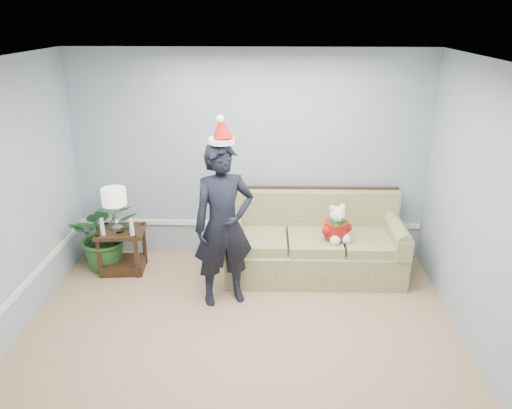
{
  "coord_description": "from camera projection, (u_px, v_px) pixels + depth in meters",
  "views": [
    {
      "loc": [
        0.34,
        -3.59,
        3.09
      ],
      "look_at": [
        0.12,
        1.55,
        1.09
      ],
      "focal_mm": 35.0,
      "sensor_mm": 36.0,
      "label": 1
    }
  ],
  "objects": [
    {
      "name": "wainscot_trim",
      "position": [
        136.0,
        269.0,
        5.45
      ],
      "size": [
        4.49,
        4.99,
        0.06
      ],
      "color": "white",
      "rests_on": "room_shell"
    },
    {
      "name": "houseplant",
      "position": [
        106.0,
        234.0,
        6.3
      ],
      "size": [
        1.01,
        0.94,
        0.91
      ],
      "primitive_type": "imported",
      "rotation": [
        0.0,
        0.0,
        0.32
      ],
      "color": "#225C27",
      "rests_on": "room_shell"
    },
    {
      "name": "santa_hat",
      "position": [
        221.0,
        130.0,
        5.03
      ],
      "size": [
        0.35,
        0.38,
        0.31
      ],
      "rotation": [
        0.0,
        0.0,
        0.42
      ],
      "color": "white",
      "rests_on": "man"
    },
    {
      "name": "man",
      "position": [
        224.0,
        225.0,
        5.4
      ],
      "size": [
        0.78,
        0.64,
        1.84
      ],
      "primitive_type": "imported",
      "rotation": [
        0.0,
        0.0,
        0.35
      ],
      "color": "black",
      "rests_on": "room_shell"
    },
    {
      "name": "table_lamp",
      "position": [
        114.0,
        198.0,
        6.06
      ],
      "size": [
        0.3,
        0.3,
        0.53
      ],
      "color": "silver",
      "rests_on": "side_table"
    },
    {
      "name": "sofa",
      "position": [
        314.0,
        245.0,
        6.22
      ],
      "size": [
        2.17,
        0.96,
        1.01
      ],
      "rotation": [
        0.0,
        0.0,
        0.02
      ],
      "color": "#515C2B",
      "rests_on": "room_shell"
    },
    {
      "name": "candle_pair",
      "position": [
        117.0,
        228.0,
        5.99
      ],
      "size": [
        0.41,
        0.06,
        0.22
      ],
      "color": "silver",
      "rests_on": "side_table"
    },
    {
      "name": "side_table",
      "position": [
        123.0,
        254.0,
        6.3
      ],
      "size": [
        0.62,
        0.54,
        0.56
      ],
      "rotation": [
        0.0,
        0.0,
        0.1
      ],
      "color": "#382114",
      "rests_on": "room_shell"
    },
    {
      "name": "teddy_bear",
      "position": [
        336.0,
        227.0,
        5.91
      ],
      "size": [
        0.37,
        0.37,
        0.46
      ],
      "rotation": [
        0.0,
        0.0,
        0.37
      ],
      "color": "white",
      "rests_on": "sofa"
    },
    {
      "name": "room_shell",
      "position": [
        232.0,
        244.0,
        3.99
      ],
      "size": [
        4.54,
        5.04,
        2.74
      ],
      "color": "tan",
      "rests_on": "ground"
    }
  ]
}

